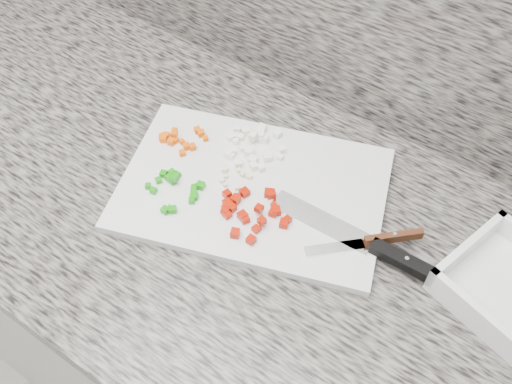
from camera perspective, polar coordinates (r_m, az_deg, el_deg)
cabinet at (r=1.33m, az=-4.97°, el=-11.85°), size 3.92×0.62×0.86m
countertop at (r=0.95m, az=-6.82°, el=0.23°), size 3.96×0.64×0.04m
cutting_board at (r=0.91m, az=-0.33°, el=0.33°), size 0.48×0.40×0.01m
carrot_pile at (r=0.98m, az=-7.64°, el=5.29°), size 0.08×0.07×0.02m
onion_pile at (r=0.96m, az=-0.45°, el=4.72°), size 0.11×0.11×0.02m
green_pepper_pile at (r=0.90m, az=-7.93°, el=0.29°), size 0.09×0.08×0.02m
red_pepper_pile at (r=0.87m, az=-0.65°, el=-1.83°), size 0.12×0.11×0.02m
garlic_pile at (r=0.91m, az=-2.01°, el=1.37°), size 0.05×0.05×0.01m
chef_knife at (r=0.85m, az=11.87°, el=-5.44°), size 0.27×0.04×0.02m
paring_knife at (r=0.86m, az=12.16°, el=-4.71°), size 0.14×0.13×0.02m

